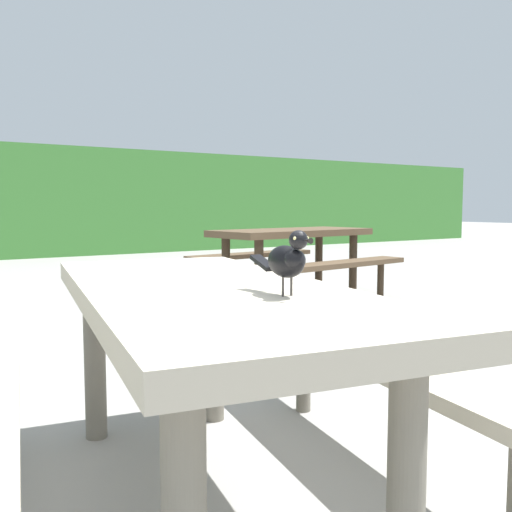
# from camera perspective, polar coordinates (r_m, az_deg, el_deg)

# --- Properties ---
(ground_plane) EXTENTS (60.00, 60.00, 0.00)m
(ground_plane) POSITION_cam_1_polar(r_m,az_deg,el_deg) (2.02, 4.37, -24.32)
(ground_plane) COLOR gray
(picnic_table_foreground) EXTENTS (1.96, 1.99, 0.74)m
(picnic_table_foreground) POSITION_cam_1_polar(r_m,az_deg,el_deg) (1.87, -5.20, -8.39)
(picnic_table_foreground) COLOR #B2A893
(picnic_table_foreground) RESTS_ON ground
(bird_grackle) EXTENTS (0.08, 0.29, 0.18)m
(bird_grackle) POSITION_cam_1_polar(r_m,az_deg,el_deg) (1.56, 3.23, -0.33)
(bird_grackle) COLOR black
(bird_grackle) RESTS_ON picnic_table_foreground
(picnic_table_mid_left) EXTENTS (1.90, 1.87, 0.74)m
(picnic_table_mid_left) POSITION_cam_1_polar(r_m,az_deg,el_deg) (6.16, 3.66, 0.99)
(picnic_table_mid_left) COLOR brown
(picnic_table_mid_left) RESTS_ON ground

